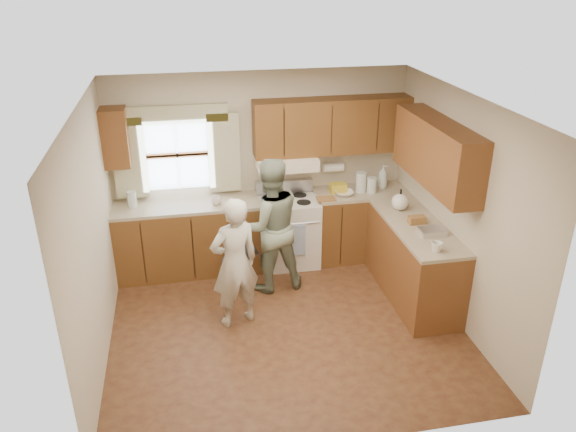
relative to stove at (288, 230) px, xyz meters
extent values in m
plane|color=#422114|center=(-0.30, -1.44, -0.47)|extent=(3.80, 3.80, 0.00)
plane|color=white|center=(-0.30, -1.44, 2.03)|extent=(3.80, 3.80, 0.00)
plane|color=beige|center=(-0.30, 0.31, 0.78)|extent=(3.80, 0.00, 3.80)
plane|color=beige|center=(-0.30, -3.19, 0.78)|extent=(3.80, 0.00, 3.80)
plane|color=beige|center=(-2.20, -1.44, 0.78)|extent=(0.00, 3.50, 3.50)
plane|color=beige|center=(1.60, -1.44, 0.78)|extent=(0.00, 3.50, 3.50)
cube|color=#49270F|center=(-1.29, 0.01, -0.02)|extent=(1.82, 0.60, 0.90)
cube|color=#49270F|center=(0.99, 0.01, -0.02)|extent=(1.22, 0.60, 0.90)
cube|color=#492A10|center=(1.30, -1.11, -0.02)|extent=(0.60, 1.65, 0.90)
cube|color=tan|center=(-1.29, 0.01, 0.45)|extent=(1.82, 0.60, 0.04)
cube|color=tan|center=(0.99, 0.01, 0.45)|extent=(1.22, 0.60, 0.04)
cube|color=tan|center=(1.30, -1.11, 0.45)|extent=(0.60, 1.65, 0.04)
cube|color=#49270F|center=(0.60, 0.15, 1.33)|extent=(2.00, 0.33, 0.70)
cube|color=#492A10|center=(-2.05, 0.15, 1.33)|extent=(0.30, 0.33, 0.70)
cube|color=#492A10|center=(1.43, -1.11, 1.33)|extent=(0.33, 1.65, 0.70)
cube|color=beige|center=(0.00, 0.08, 0.91)|extent=(0.76, 0.45, 0.15)
cube|color=silver|center=(-1.35, 0.29, 1.03)|extent=(0.90, 0.03, 0.90)
cube|color=#F5BE48|center=(-1.93, 0.24, 1.03)|extent=(0.40, 0.05, 1.02)
cube|color=#F5BE48|center=(-0.77, 0.24, 1.03)|extent=(0.40, 0.05, 1.02)
cube|color=#F5BE48|center=(-1.35, 0.24, 1.55)|extent=(1.30, 0.05, 0.22)
cylinder|color=white|center=(0.65, 0.21, 0.75)|extent=(0.27, 0.12, 0.12)
imported|color=silver|center=(-0.92, -0.06, 0.52)|extent=(0.15, 0.15, 0.10)
imported|color=silver|center=(1.29, 0.06, 0.64)|extent=(0.18, 0.18, 0.32)
imported|color=silver|center=(0.72, -0.09, 0.50)|extent=(0.26, 0.26, 0.06)
imported|color=silver|center=(1.23, -1.76, 0.53)|extent=(0.14, 0.14, 0.11)
cylinder|color=silver|center=(-1.94, 0.06, 0.57)|extent=(0.11, 0.11, 0.20)
cube|color=olive|center=(0.46, -0.18, 0.48)|extent=(0.23, 0.17, 0.02)
cube|color=gold|center=(0.67, 0.04, 0.53)|extent=(0.21, 0.15, 0.12)
cylinder|color=silver|center=(0.97, -0.01, 0.61)|extent=(0.14, 0.14, 0.26)
cylinder|color=silver|center=(1.10, -0.06, 0.58)|extent=(0.12, 0.12, 0.21)
sphere|color=silver|center=(1.26, -0.66, 0.58)|extent=(0.21, 0.21, 0.21)
cube|color=olive|center=(1.31, -1.07, 0.52)|extent=(0.19, 0.11, 0.09)
cube|color=silver|center=(1.36, -1.37, 0.51)|extent=(0.28, 0.20, 0.07)
cube|color=silver|center=(0.00, -0.01, -0.02)|extent=(0.76, 0.64, 0.90)
cube|color=#B7B7BC|center=(0.00, 0.25, 0.52)|extent=(0.76, 0.10, 0.16)
cylinder|color=#B7B7BC|center=(0.00, -0.33, 0.23)|extent=(0.68, 0.03, 0.03)
cube|color=#486AA9|center=(0.05, -0.35, 0.01)|extent=(0.22, 0.02, 0.42)
cylinder|color=black|center=(-0.18, 0.11, 0.44)|extent=(0.18, 0.18, 0.01)
cylinder|color=black|center=(0.18, 0.11, 0.44)|extent=(0.18, 0.18, 0.01)
cylinder|color=black|center=(-0.18, -0.14, 0.44)|extent=(0.18, 0.18, 0.01)
cylinder|color=black|center=(0.18, -0.14, 0.44)|extent=(0.18, 0.18, 0.01)
imported|color=beige|center=(-0.83, -1.26, 0.28)|extent=(0.63, 0.51, 1.50)
imported|color=#2C4631|center=(-0.33, -0.59, 0.37)|extent=(0.90, 0.74, 1.67)
imported|color=slate|center=(-0.68, -0.59, -0.05)|extent=(0.49, 0.21, 0.83)
camera|label=1|loc=(-1.27, -6.53, 3.24)|focal=35.00mm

